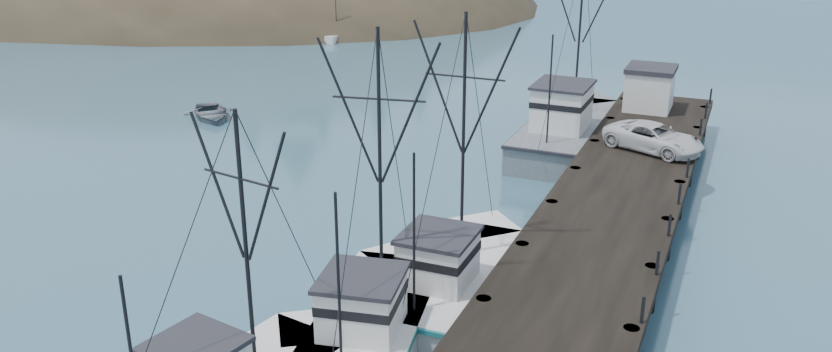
{
  "coord_description": "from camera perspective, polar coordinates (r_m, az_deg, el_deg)",
  "views": [
    {
      "loc": [
        19.15,
        -18.54,
        16.16
      ],
      "look_at": [
        4.81,
        15.39,
        2.5
      ],
      "focal_mm": 35.0,
      "sensor_mm": 36.0,
      "label": 1
    }
  ],
  "objects": [
    {
      "name": "trawler_near",
      "position": [
        30.58,
        -2.92,
        -9.79
      ],
      "size": [
        5.53,
        11.71,
        11.73
      ],
      "color": "silver",
      "rests_on": "ground"
    },
    {
      "name": "pier_shed",
      "position": [
        54.39,
        16.11,
        6.0
      ],
      "size": [
        3.0,
        3.2,
        2.8
      ],
      "color": "silver",
      "rests_on": "pier"
    },
    {
      "name": "work_vessel",
      "position": [
        52.02,
        10.63,
        3.31
      ],
      "size": [
        4.56,
        14.81,
        12.54
      ],
      "color": "slate",
      "rests_on": "ground"
    },
    {
      "name": "pier",
      "position": [
        37.8,
        13.33,
        -2.74
      ],
      "size": [
        6.0,
        44.0,
        2.0
      ],
      "color": "black",
      "rests_on": "ground"
    },
    {
      "name": "trawler_far",
      "position": [
        33.59,
        2.54,
        -6.85
      ],
      "size": [
        3.75,
        11.41,
        11.71
      ],
      "color": "silver",
      "rests_on": "ground"
    },
    {
      "name": "pickup_truck",
      "position": [
        46.15,
        16.39,
        2.61
      ],
      "size": [
        5.96,
        4.37,
        1.5
      ],
      "primitive_type": "imported",
      "rotation": [
        0.0,
        0.0,
        1.18
      ],
      "color": "silver",
      "rests_on": "pier"
    },
    {
      "name": "headland",
      "position": [
        136.83,
        -21.27,
        10.29
      ],
      "size": [
        134.8,
        78.0,
        51.0
      ],
      "color": "#382D1E",
      "rests_on": "ground"
    },
    {
      "name": "moored_sailboats",
      "position": [
        92.72,
        -10.9,
        10.16
      ],
      "size": [
        18.95,
        16.77,
        6.35
      ],
      "color": "silver",
      "rests_on": "ground"
    },
    {
      "name": "motorboat",
      "position": [
        59.63,
        -14.21,
        3.99
      ],
      "size": [
        6.08,
        6.1,
        1.04
      ],
      "primitive_type": "imported",
      "rotation": [
        0.0,
        0.0,
        0.78
      ],
      "color": "slate",
      "rests_on": "ground"
    }
  ]
}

